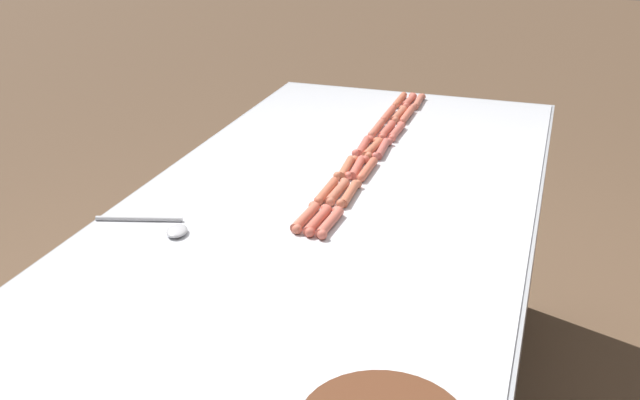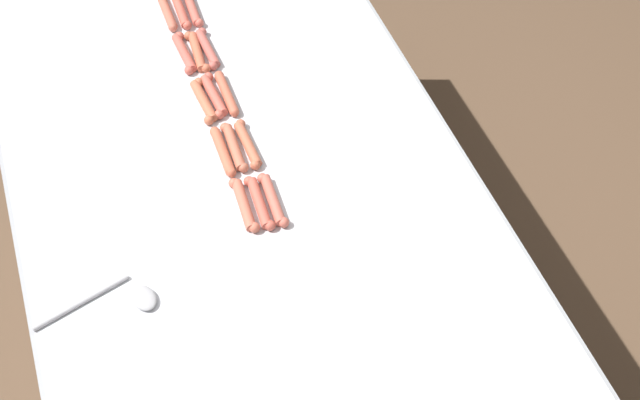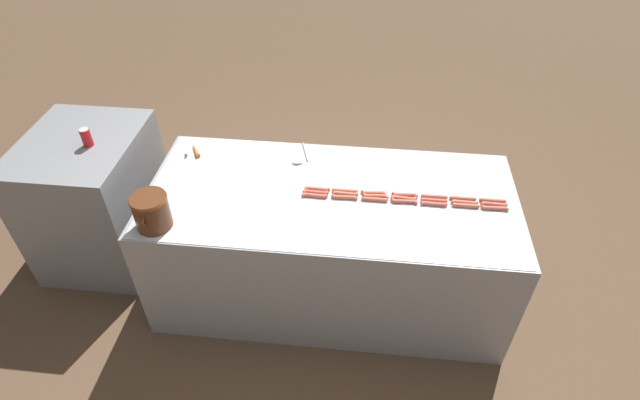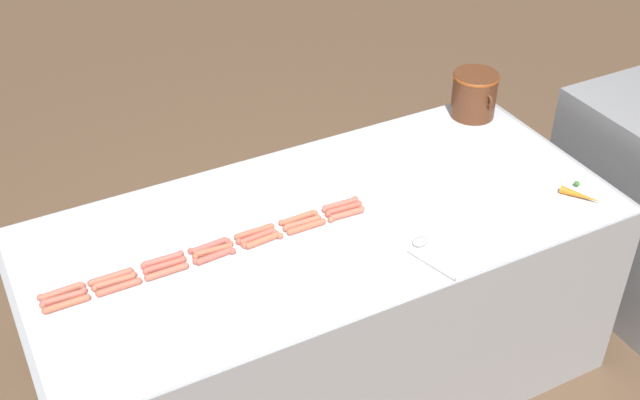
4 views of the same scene
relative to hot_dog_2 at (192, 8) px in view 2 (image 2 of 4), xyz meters
name	(u,v)px [view 2 (image 2 of 4)]	position (x,y,z in m)	size (l,w,h in m)	color
ground_plane	(262,357)	(0.05, 0.63, -0.91)	(20.00, 20.00, 0.00)	brown
griddle_counter	(253,281)	(0.05, 0.63, -0.46)	(1.07, 2.34, 0.90)	#9EA0A5
hot_dog_2	(192,8)	(0.00, 0.00, 0.00)	(0.03, 0.17, 0.02)	#CC5F50
hot_dog_3	(208,48)	(0.00, 0.18, 0.00)	(0.03, 0.17, 0.02)	#BF5A50
hot_dog_4	(227,93)	(0.00, 0.36, 0.00)	(0.03, 0.17, 0.02)	#CA6047
hot_dog_5	(248,144)	(0.00, 0.55, 0.00)	(0.03, 0.17, 0.02)	#C86549
hot_dog_6	(273,200)	(0.00, 0.73, 0.00)	(0.03, 0.17, 0.02)	#CE6251
hot_dog_9	(180,10)	(0.03, 0.00, 0.00)	(0.03, 0.17, 0.02)	#CB5C4C
hot_dog_10	(197,52)	(0.03, 0.18, 0.00)	(0.04, 0.17, 0.02)	#C46447
hot_dog_11	(214,95)	(0.04, 0.36, 0.00)	(0.04, 0.17, 0.02)	#CB5D4D
hot_dog_12	(234,147)	(0.04, 0.55, 0.00)	(0.03, 0.17, 0.02)	#C0674E
hot_dog_13	(259,203)	(0.03, 0.73, 0.00)	(0.03, 0.17, 0.02)	#CA5A49
hot_dog_16	(167,12)	(0.07, -0.01, 0.00)	(0.03, 0.17, 0.02)	#C3634E
hot_dog_17	(184,53)	(0.07, 0.18, 0.00)	(0.03, 0.17, 0.02)	#C6594C
hot_dog_18	(204,101)	(0.07, 0.37, 0.00)	(0.04, 0.17, 0.02)	#C26748
hot_dog_19	(223,152)	(0.07, 0.55, 0.00)	(0.03, 0.17, 0.02)	#CB6347
hot_dog_20	(244,205)	(0.07, 0.72, 0.00)	(0.03, 0.17, 0.02)	#CB664F
serving_spoon	(123,299)	(0.38, 0.88, 0.00)	(0.27, 0.11, 0.02)	#B7B7BC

